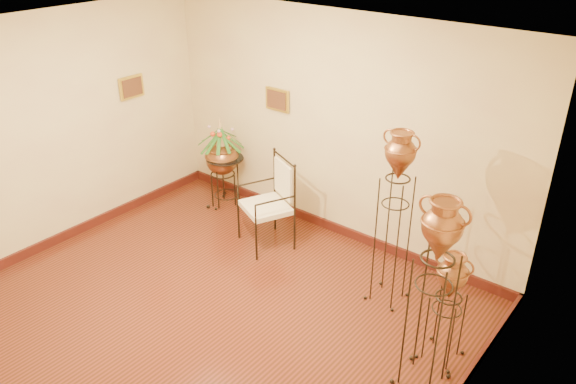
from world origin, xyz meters
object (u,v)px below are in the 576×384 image
Objects in this scene: amphora_mid at (432,296)px; side_table at (226,180)px; planter_urn at (222,155)px; amphora_tall at (394,218)px; armchair at (266,204)px.

side_table is (-3.69, 1.33, -0.56)m from amphora_mid.
planter_urn is 0.37m from side_table.
amphora_mid is 3.96m from side_table.
amphora_tall is at bearing -9.22° from planter_urn.
side_table is at bearing -177.39° from armchair.
amphora_tall is 1.05× the size of amphora_mid.
amphora_mid is 2.03× the size of side_table.
armchair is 1.22m from side_table.
planter_urn is at bearing -179.17° from side_table.
amphora_mid is at bearing -19.57° from planter_urn.
amphora_tall reaches higher than planter_urn.
planter_urn is 1.28m from armchair.
amphora_mid is at bearing -19.87° from side_table.
side_table is at bearing 160.13° from amphora_mid.
planter_urn is at bearing -176.34° from armchair.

